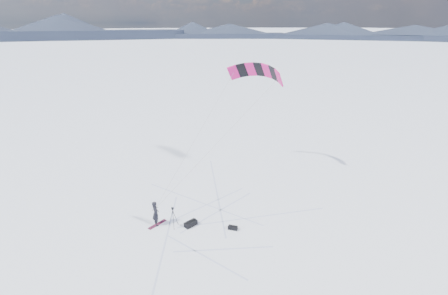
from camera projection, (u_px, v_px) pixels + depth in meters
ground at (178, 232)px, 22.78m from camera, size 1800.00×1800.00×0.00m
horizon_hills at (175, 182)px, 21.37m from camera, size 704.00×704.42×9.32m
snow_tracks at (176, 239)px, 22.07m from camera, size 17.62×14.39×0.01m
snowkiter at (157, 225)px, 23.59m from camera, size 0.50×0.73×1.92m
snowboard at (157, 224)px, 23.61m from camera, size 1.55×0.80×0.04m
tripod at (173, 215)px, 23.01m from camera, size 0.69×0.71×1.59m
gear_bag_a at (191, 224)px, 23.41m from camera, size 1.03×0.66×0.42m
gear_bag_b at (233, 228)px, 23.03m from camera, size 0.69×0.71×0.31m
power_kite at (257, 73)px, 29.14m from camera, size 13.03×6.98×9.10m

